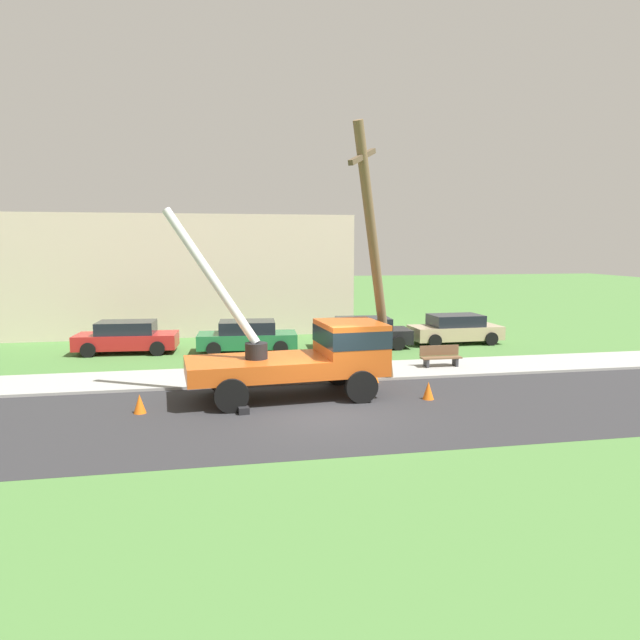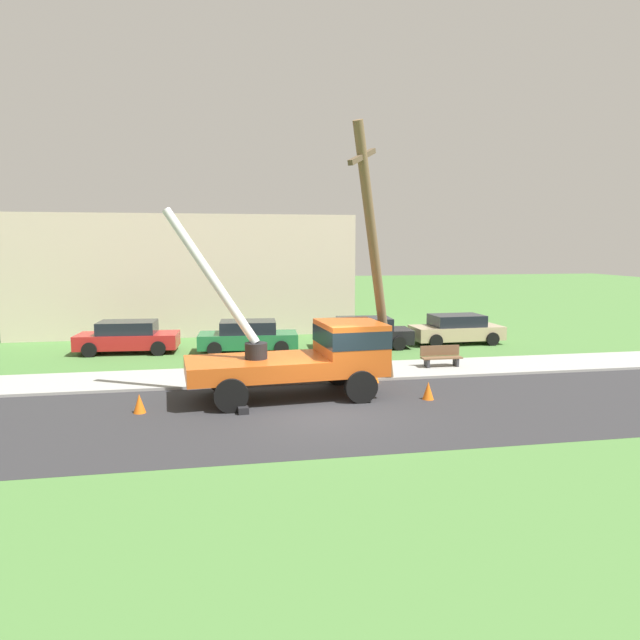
{
  "view_description": "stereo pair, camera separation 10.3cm",
  "coord_description": "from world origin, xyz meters",
  "px_view_note": "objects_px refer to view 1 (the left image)",
  "views": [
    {
      "loc": [
        -3.2,
        -15.9,
        4.82
      ],
      "look_at": [
        0.4,
        2.93,
        2.32
      ],
      "focal_mm": 32.56,
      "sensor_mm": 36.0,
      "label": 1
    },
    {
      "loc": [
        -3.1,
        -15.92,
        4.82
      ],
      "look_at": [
        0.4,
        2.93,
        2.32
      ],
      "focal_mm": 32.56,
      "sensor_mm": 36.0,
      "label": 2
    }
  ],
  "objects_px": {
    "traffic_cone_curbside": "(374,375)",
    "leaning_utility_pole": "(375,257)",
    "parked_sedan_tan": "(455,329)",
    "traffic_cone_behind": "(140,404)",
    "traffic_cone_ahead": "(428,391)",
    "parked_sedan_red": "(127,337)",
    "utility_truck": "(312,352)",
    "parked_sedan_green": "(247,336)",
    "parked_sedan_black": "(363,333)",
    "park_bench": "(440,357)"
  },
  "relations": [
    {
      "from": "traffic_cone_curbside",
      "to": "traffic_cone_behind",
      "type": "bearing_deg",
      "value": -163.05
    },
    {
      "from": "leaning_utility_pole",
      "to": "parked_sedan_green",
      "type": "height_order",
      "value": "leaning_utility_pole"
    },
    {
      "from": "parked_sedan_green",
      "to": "leaning_utility_pole",
      "type": "bearing_deg",
      "value": -63.52
    },
    {
      "from": "utility_truck",
      "to": "leaning_utility_pole",
      "type": "bearing_deg",
      "value": 14.02
    },
    {
      "from": "traffic_cone_curbside",
      "to": "utility_truck",
      "type": "bearing_deg",
      "value": -151.83
    },
    {
      "from": "utility_truck",
      "to": "leaning_utility_pole",
      "type": "distance_m",
      "value": 3.76
    },
    {
      "from": "utility_truck",
      "to": "parked_sedan_green",
      "type": "height_order",
      "value": "utility_truck"
    },
    {
      "from": "traffic_cone_ahead",
      "to": "traffic_cone_behind",
      "type": "height_order",
      "value": "same"
    },
    {
      "from": "parked_sedan_black",
      "to": "parked_sedan_tan",
      "type": "height_order",
      "value": "same"
    },
    {
      "from": "parked_sedan_red",
      "to": "park_bench",
      "type": "distance_m",
      "value": 13.79
    },
    {
      "from": "parked_sedan_green",
      "to": "parked_sedan_black",
      "type": "xyz_separation_m",
      "value": [
        5.44,
        0.15,
        0.0
      ]
    },
    {
      "from": "utility_truck",
      "to": "parked_sedan_red",
      "type": "xyz_separation_m",
      "value": [
        -6.85,
        8.89,
        -0.7
      ]
    },
    {
      "from": "parked_sedan_green",
      "to": "utility_truck",
      "type": "bearing_deg",
      "value": -79.21
    },
    {
      "from": "parked_sedan_black",
      "to": "parked_sedan_green",
      "type": "bearing_deg",
      "value": -178.44
    },
    {
      "from": "utility_truck",
      "to": "park_bench",
      "type": "xyz_separation_m",
      "value": [
        5.65,
        3.07,
        -0.95
      ]
    },
    {
      "from": "leaning_utility_pole",
      "to": "parked_sedan_red",
      "type": "bearing_deg",
      "value": 137.34
    },
    {
      "from": "traffic_cone_ahead",
      "to": "traffic_cone_curbside",
      "type": "xyz_separation_m",
      "value": [
        -1.06,
        2.46,
        0.0
      ]
    },
    {
      "from": "traffic_cone_behind",
      "to": "parked_sedan_red",
      "type": "bearing_deg",
      "value": 99.37
    },
    {
      "from": "utility_truck",
      "to": "parked_sedan_black",
      "type": "relative_size",
      "value": 1.54
    },
    {
      "from": "parked_sedan_black",
      "to": "park_bench",
      "type": "relative_size",
      "value": 2.82
    },
    {
      "from": "parked_sedan_green",
      "to": "parked_sedan_black",
      "type": "distance_m",
      "value": 5.44
    },
    {
      "from": "parked_sedan_red",
      "to": "parked_sedan_black",
      "type": "distance_m",
      "value": 10.78
    },
    {
      "from": "leaning_utility_pole",
      "to": "parked_sedan_black",
      "type": "height_order",
      "value": "leaning_utility_pole"
    },
    {
      "from": "traffic_cone_ahead",
      "to": "parked_sedan_black",
      "type": "bearing_deg",
      "value": 87.55
    },
    {
      "from": "traffic_cone_behind",
      "to": "parked_sedan_green",
      "type": "distance_m",
      "value": 9.79
    },
    {
      "from": "traffic_cone_ahead",
      "to": "park_bench",
      "type": "xyz_separation_m",
      "value": [
        2.14,
        4.22,
        0.18
      ]
    },
    {
      "from": "parked_sedan_tan",
      "to": "park_bench",
      "type": "distance_m",
      "value": 6.17
    },
    {
      "from": "traffic_cone_ahead",
      "to": "parked_sedan_black",
      "type": "height_order",
      "value": "parked_sedan_black"
    },
    {
      "from": "parked_sedan_red",
      "to": "parked_sedan_green",
      "type": "bearing_deg",
      "value": -9.08
    },
    {
      "from": "parked_sedan_green",
      "to": "traffic_cone_curbside",
      "type": "bearing_deg",
      "value": -59.39
    },
    {
      "from": "utility_truck",
      "to": "traffic_cone_curbside",
      "type": "xyz_separation_m",
      "value": [
        2.45,
        1.31,
        -1.13
      ]
    },
    {
      "from": "traffic_cone_ahead",
      "to": "parked_sedan_red",
      "type": "bearing_deg",
      "value": 135.91
    },
    {
      "from": "parked_sedan_green",
      "to": "parked_sedan_tan",
      "type": "height_order",
      "value": "same"
    },
    {
      "from": "traffic_cone_curbside",
      "to": "leaning_utility_pole",
      "type": "bearing_deg",
      "value": -108.15
    },
    {
      "from": "traffic_cone_ahead",
      "to": "traffic_cone_curbside",
      "type": "distance_m",
      "value": 2.68
    },
    {
      "from": "traffic_cone_ahead",
      "to": "parked_sedan_tan",
      "type": "bearing_deg",
      "value": 61.82
    },
    {
      "from": "utility_truck",
      "to": "parked_sedan_tan",
      "type": "xyz_separation_m",
      "value": [
        8.65,
        8.46,
        -0.7
      ]
    },
    {
      "from": "parked_sedan_red",
      "to": "parked_sedan_green",
      "type": "relative_size",
      "value": 1.0
    },
    {
      "from": "leaning_utility_pole",
      "to": "parked_sedan_tan",
      "type": "bearing_deg",
      "value": 50.79
    },
    {
      "from": "parked_sedan_red",
      "to": "park_bench",
      "type": "bearing_deg",
      "value": -24.95
    },
    {
      "from": "traffic_cone_behind",
      "to": "parked_sedan_tan",
      "type": "xyz_separation_m",
      "value": [
        13.87,
        9.48,
        0.43
      ]
    },
    {
      "from": "traffic_cone_curbside",
      "to": "parked_sedan_tan",
      "type": "relative_size",
      "value": 0.13
    },
    {
      "from": "leaning_utility_pole",
      "to": "traffic_cone_curbside",
      "type": "height_order",
      "value": "leaning_utility_pole"
    },
    {
      "from": "utility_truck",
      "to": "parked_sedan_black",
      "type": "height_order",
      "value": "utility_truck"
    },
    {
      "from": "park_bench",
      "to": "traffic_cone_curbside",
      "type": "bearing_deg",
      "value": -151.19
    },
    {
      "from": "traffic_cone_behind",
      "to": "traffic_cone_curbside",
      "type": "xyz_separation_m",
      "value": [
        7.66,
        2.34,
        0.0
      ]
    },
    {
      "from": "parked_sedan_black",
      "to": "traffic_cone_ahead",
      "type": "bearing_deg",
      "value": -92.45
    },
    {
      "from": "leaning_utility_pole",
      "to": "park_bench",
      "type": "height_order",
      "value": "leaning_utility_pole"
    },
    {
      "from": "utility_truck",
      "to": "parked_sedan_black",
      "type": "distance_m",
      "value": 9.1
    },
    {
      "from": "parked_sedan_tan",
      "to": "traffic_cone_behind",
      "type": "bearing_deg",
      "value": -145.64
    }
  ]
}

